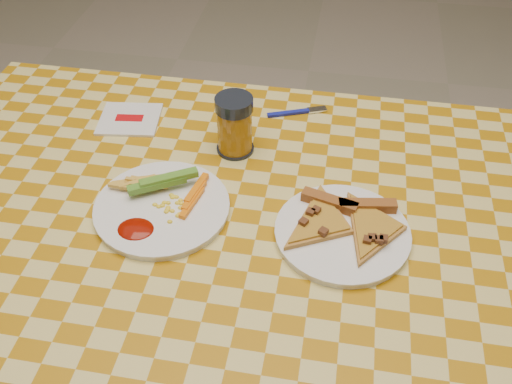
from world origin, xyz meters
TOP-DOWN VIEW (x-y plane):
  - table at (0.00, 0.00)m, footprint 1.28×0.88m
  - plate_left at (-0.12, 0.00)m, footprint 0.24×0.24m
  - plate_right at (0.20, -0.00)m, footprint 0.24×0.24m
  - fries_veggies at (-0.13, 0.02)m, footprint 0.19×0.18m
  - pizza_slices at (0.20, 0.01)m, footprint 0.25×0.22m
  - drink_glass at (-0.03, 0.20)m, footprint 0.08×0.08m
  - napkin at (-0.27, 0.26)m, footprint 0.14×0.13m
  - fork at (0.08, 0.34)m, footprint 0.13×0.06m

SIDE VIEW (x-z plane):
  - table at x=0.00m, z-range 0.30..1.06m
  - napkin at x=-0.27m, z-range 0.76..0.76m
  - fork at x=0.08m, z-range 0.76..0.76m
  - plate_left at x=-0.12m, z-range 0.76..0.77m
  - plate_right at x=0.20m, z-range 0.76..0.77m
  - pizza_slices at x=0.20m, z-range 0.76..0.79m
  - fries_veggies at x=-0.13m, z-range 0.76..0.80m
  - drink_glass at x=-0.03m, z-range 0.75..0.88m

